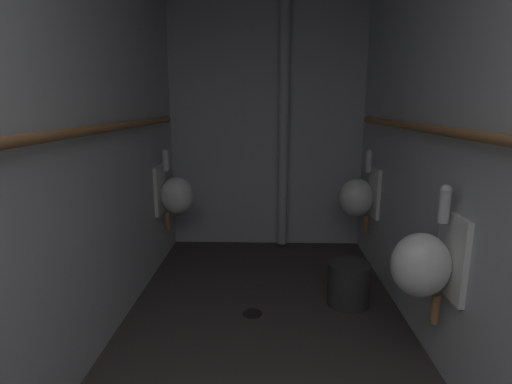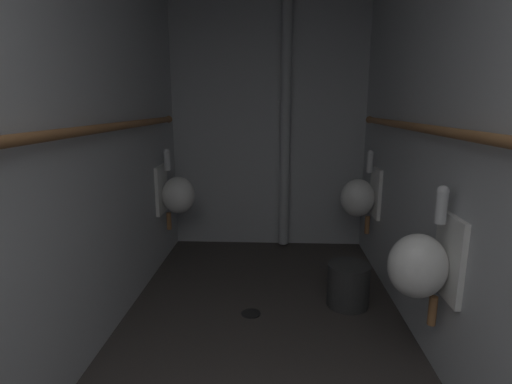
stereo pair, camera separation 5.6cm
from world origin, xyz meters
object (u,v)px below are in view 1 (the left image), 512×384
at_px(floor_drain, 252,313).
at_px(urinal_left_mid, 175,194).
at_px(urinal_right_mid, 425,263).
at_px(urinal_right_far, 359,196).
at_px(standpipe_back_wall, 284,123).
at_px(waste_bin, 349,284).

bearing_deg(floor_drain, urinal_left_mid, 128.69).
bearing_deg(urinal_right_mid, urinal_right_far, 90.00).
distance_m(urinal_right_far, standpipe_back_wall, 1.05).
distance_m(urinal_left_mid, standpipe_back_wall, 1.28).
relative_size(urinal_left_mid, waste_bin, 2.35).
height_order(urinal_right_far, floor_drain, urinal_right_far).
bearing_deg(urinal_right_mid, standpipe_back_wall, 108.02).
bearing_deg(floor_drain, standpipe_back_wall, 79.67).
height_order(urinal_left_mid, standpipe_back_wall, standpipe_back_wall).
bearing_deg(waste_bin, urinal_left_mid, 152.34).
distance_m(floor_drain, waste_bin, 0.75).
height_order(standpipe_back_wall, waste_bin, standpipe_back_wall).
distance_m(urinal_right_mid, floor_drain, 1.29).
height_order(urinal_right_mid, floor_drain, urinal_right_mid).
distance_m(urinal_left_mid, urinal_right_mid, 2.27).
bearing_deg(urinal_right_far, waste_bin, -106.07).
bearing_deg(standpipe_back_wall, waste_bin, -70.10).
relative_size(urinal_right_mid, floor_drain, 5.39).
xyz_separation_m(urinal_left_mid, urinal_right_mid, (1.66, -1.55, 0.00)).
distance_m(urinal_right_mid, urinal_right_far, 1.52).
distance_m(urinal_right_far, waste_bin, 0.91).
relative_size(urinal_right_far, waste_bin, 2.35).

